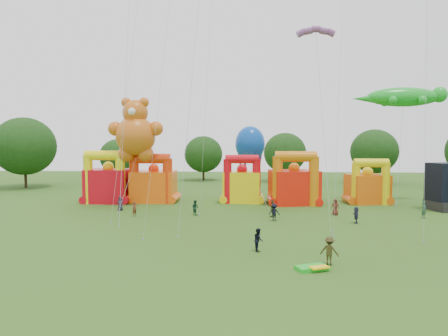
# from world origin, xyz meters

# --- Properties ---
(ground) EXTENTS (160.00, 160.00, 0.00)m
(ground) POSITION_xyz_m (0.00, 0.00, 0.00)
(ground) COLOR #305317
(ground) RESTS_ON ground
(tree_ring) EXTENTS (123.42, 125.52, 12.07)m
(tree_ring) POSITION_xyz_m (-1.18, 0.61, 6.26)
(tree_ring) COLOR #352314
(tree_ring) RESTS_ON ground
(bouncy_castle_0) EXTENTS (5.41, 4.35, 6.85)m
(bouncy_castle_0) POSITION_xyz_m (-17.69, 28.08, 2.59)
(bouncy_castle_0) COLOR red
(bouncy_castle_0) RESTS_ON ground
(bouncy_castle_1) EXTENTS (5.65, 4.55, 6.45)m
(bouncy_castle_1) POSITION_xyz_m (-11.85, 28.90, 2.44)
(bouncy_castle_1) COLOR #FB590D
(bouncy_castle_1) RESTS_ON ground
(bouncy_castle_2) EXTENTS (5.05, 4.16, 6.29)m
(bouncy_castle_2) POSITION_xyz_m (-0.13, 29.20, 2.40)
(bouncy_castle_2) COLOR yellow
(bouncy_castle_2) RESTS_ON ground
(bouncy_castle_3) EXTENTS (6.52, 5.64, 6.81)m
(bouncy_castle_3) POSITION_xyz_m (6.53, 27.95, 2.57)
(bouncy_castle_3) COLOR red
(bouncy_castle_3) RESTS_ON ground
(bouncy_castle_4) EXTENTS (5.49, 4.79, 5.85)m
(bouncy_castle_4) POSITION_xyz_m (16.12, 29.19, 2.23)
(bouncy_castle_4) COLOR #E65A0C
(bouncy_castle_4) RESTS_ON ground
(teddy_bear_kite) EXTENTS (7.00, 8.81, 13.60)m
(teddy_bear_kite) POSITION_xyz_m (-13.55, 26.39, 8.46)
(teddy_bear_kite) COLOR #CA5E16
(teddy_bear_kite) RESTS_ON ground
(gecko_kite) EXTENTS (12.46, 8.41, 15.31)m
(gecko_kite) POSITION_xyz_m (20.27, 29.71, 8.51)
(gecko_kite) COLOR green
(gecko_kite) RESTS_ON ground
(octopus_kite) EXTENTS (4.26, 11.58, 10.22)m
(octopus_kite) POSITION_xyz_m (1.47, 30.34, 4.71)
(octopus_kite) COLOR #0B43A8
(octopus_kite) RESTS_ON ground
(parafoil_kites) EXTENTS (23.96, 11.65, 26.28)m
(parafoil_kites) POSITION_xyz_m (-5.11, 14.92, 12.54)
(parafoil_kites) COLOR red
(parafoil_kites) RESTS_ON ground
(diamond_kites) EXTENTS (29.79, 17.92, 44.48)m
(diamond_kites) POSITION_xyz_m (0.59, 16.21, 16.57)
(diamond_kites) COLOR red
(diamond_kites) RESTS_ON ground
(folded_kite_bundle) EXTENTS (2.23, 1.67, 0.31)m
(folded_kite_bundle) POSITION_xyz_m (4.63, 1.93, 0.14)
(folded_kite_bundle) COLOR green
(folded_kite_bundle) RESTS_ON ground
(spectator_0) EXTENTS (0.82, 0.54, 1.64)m
(spectator_0) POSITION_xyz_m (-14.19, 22.19, 0.82)
(spectator_0) COLOR #222138
(spectator_0) RESTS_ON ground
(spectator_1) EXTENTS (0.64, 0.68, 1.56)m
(spectator_1) POSITION_xyz_m (-11.55, 18.84, 0.78)
(spectator_1) COLOR maroon
(spectator_1) RESTS_ON ground
(spectator_2) EXTENTS (1.02, 1.01, 1.66)m
(spectator_2) POSITION_xyz_m (-5.11, 19.79, 0.83)
(spectator_2) COLOR #163927
(spectator_2) RESTS_ON ground
(spectator_3) EXTENTS (1.23, 0.87, 1.73)m
(spectator_3) POSITION_xyz_m (3.28, 17.25, 0.87)
(spectator_3) COLOR black
(spectator_3) RESTS_ON ground
(spectator_4) EXTENTS (0.76, 1.16, 1.84)m
(spectator_4) POSITION_xyz_m (3.23, 19.20, 0.92)
(spectator_4) COLOR #47431C
(spectator_4) RESTS_ON ground
(spectator_5) EXTENTS (0.68, 1.56, 1.62)m
(spectator_5) POSITION_xyz_m (11.21, 16.43, 0.81)
(spectator_5) COLOR #262640
(spectator_5) RESTS_ON ground
(spectator_6) EXTENTS (1.03, 0.87, 1.79)m
(spectator_6) POSITION_xyz_m (10.13, 20.67, 0.89)
(spectator_6) COLOR #5B211A
(spectator_6) RESTS_ON ground
(spectator_7) EXTENTS (0.77, 0.77, 1.80)m
(spectator_7) POSITION_xyz_m (19.05, 19.49, 0.90)
(spectator_7) COLOR #1A422B
(spectator_7) RESTS_ON ground
(spectator_8) EXTENTS (0.73, 0.89, 1.70)m
(spectator_8) POSITION_xyz_m (1.33, 6.03, 0.85)
(spectator_8) COLOR black
(spectator_8) RESTS_ON ground
(spectator_9) EXTENTS (1.39, 1.14, 1.87)m
(spectator_9) POSITION_xyz_m (5.88, 3.06, 0.94)
(spectator_9) COLOR #363015
(spectator_9) RESTS_ON ground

